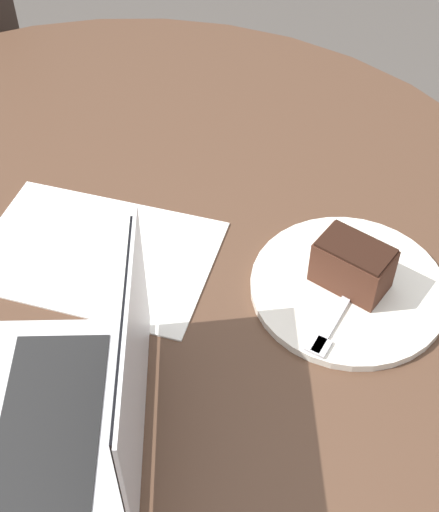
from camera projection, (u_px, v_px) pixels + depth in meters
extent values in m
plane|color=#4C4742|center=(140.00, 496.00, 1.56)|extent=(12.00, 12.00, 0.00)
cylinder|color=#4C3323|center=(139.00, 494.00, 1.56)|extent=(0.59, 0.59, 0.02)
cylinder|color=#4C3323|center=(123.00, 405.00, 1.29)|extent=(0.14, 0.14, 0.71)
cylinder|color=#4C3323|center=(98.00, 268.00, 1.02)|extent=(1.39, 1.39, 0.03)
cube|color=black|center=(94.00, 73.00, 1.88)|extent=(0.58, 0.58, 0.02)
cube|color=black|center=(164.00, 100.00, 2.20)|extent=(0.05, 0.05, 0.45)
cube|color=black|center=(179.00, 181.00, 1.94)|extent=(0.05, 0.05, 0.45)
cube|color=black|center=(38.00, 112.00, 2.16)|extent=(0.05, 0.05, 0.45)
cube|color=black|center=(36.00, 196.00, 1.90)|extent=(0.05, 0.05, 0.45)
cube|color=white|center=(96.00, 253.00, 1.02)|extent=(0.40, 0.37, 0.00)
cylinder|color=silver|center=(348.00, 288.00, 0.97)|extent=(0.27, 0.27, 0.01)
cube|color=#472619|center=(352.00, 266.00, 0.94)|extent=(0.11, 0.08, 0.07)
cube|color=black|center=(356.00, 248.00, 0.92)|extent=(0.10, 0.08, 0.00)
cube|color=silver|center=(341.00, 307.00, 0.94)|extent=(0.07, 0.16, 0.00)
cube|color=silver|center=(318.00, 346.00, 0.89)|extent=(0.03, 0.04, 0.00)
cube|color=silver|center=(52.00, 424.00, 0.82)|extent=(0.35, 0.34, 0.02)
cube|color=black|center=(50.00, 420.00, 0.82)|extent=(0.26, 0.24, 0.00)
cube|color=silver|center=(135.00, 369.00, 0.75)|extent=(0.23, 0.19, 0.20)
cube|color=black|center=(132.00, 369.00, 0.75)|extent=(0.22, 0.17, 0.18)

